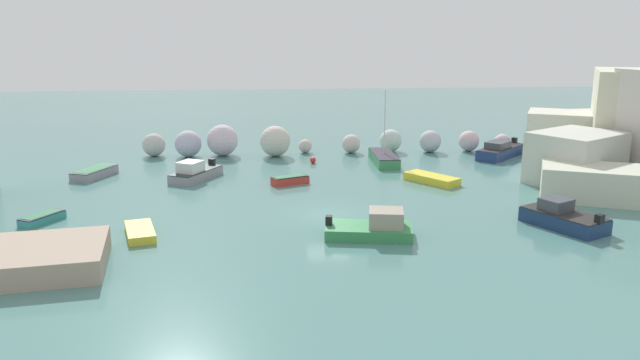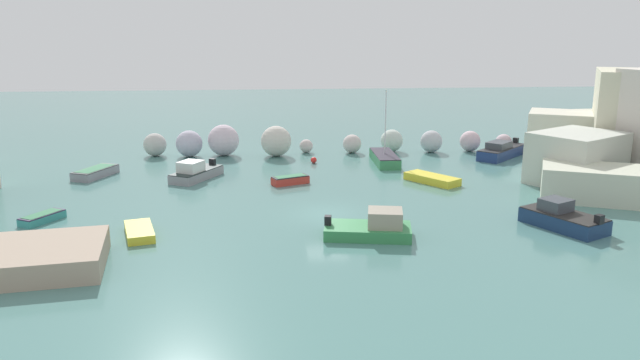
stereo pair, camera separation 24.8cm
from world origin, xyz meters
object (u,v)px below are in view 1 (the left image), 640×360
Objects in this scene: moored_boat_3 at (432,179)px; moored_boat_5 at (373,227)px; moored_boat_4 at (140,232)px; moored_boat_9 at (94,173)px; stone_dock at (28,259)px; moored_boat_8 at (384,158)px; moored_boat_1 at (563,218)px; moored_boat_0 at (195,172)px; moored_boat_2 at (500,151)px; channel_buoy at (313,160)px; moored_boat_7 at (290,180)px; moored_boat_6 at (42,218)px.

moored_boat_3 is 13.38m from moored_boat_5.
moored_boat_4 is 0.86× the size of moored_boat_9.
moored_boat_8 is at bearing 45.82° from stone_dock.
moored_boat_1 is 12.01m from moored_boat_3.
moored_boat_2 is at bearing 131.46° from moored_boat_0.
moored_boat_0 is at bearing 137.74° from moored_boat_5.
moored_boat_1 reaches higher than moored_boat_2.
moored_boat_9 is at bearing 149.97° from moored_boat_5.
moored_boat_4 is 0.59× the size of moored_boat_8.
channel_buoy is 17.33m from moored_boat_9.
stone_dock is 1.39× the size of moored_boat_5.
moored_boat_7 is (-14.90, 11.69, -0.25)m from moored_boat_1.
moored_boat_5 is at bearing -73.06° from moored_boat_6.
moored_boat_6 is 11.44m from moored_boat_9.
moored_boat_5 is at bearing -110.85° from moored_boat_4.
moored_boat_7 is (-3.87, 12.25, -0.22)m from moored_boat_5.
channel_buoy is 0.12× the size of moored_boat_3.
moored_boat_6 is at bearing 103.51° from stone_dock.
moored_boat_3 is (-8.50, -8.41, -0.31)m from moored_boat_2.
moored_boat_8 is at bearing 134.77° from moored_boat_0.
stone_dock reaches higher than moored_boat_6.
stone_dock is 1.40× the size of moored_boat_0.
moored_boat_4 is at bearing -86.45° from moored_boat_6.
moored_boat_3 is 10.40m from moored_boat_7.
moored_boat_1 is 11.04m from moored_boat_5.
moored_boat_5 is at bearing -85.35° from channel_buoy.
channel_buoy is 16.60m from moored_boat_2.
moored_boat_1 reaches higher than moored_boat_3.
moored_boat_2 reaches higher than moored_boat_3.
moored_boat_1 is at bearing 166.43° from moored_boat_3.
stone_dock is at bearing 10.01° from moored_boat_0.
stone_dock reaches higher than channel_buoy.
stone_dock is 39.55m from moored_boat_2.
channel_buoy is 0.18× the size of moored_boat_7.
moored_boat_8 is (15.24, 4.31, -0.10)m from moored_boat_0.
moored_boat_2 reaches higher than moored_boat_7.
moored_boat_8 is at bearing -60.04° from moored_boat_9.
moored_boat_0 reaches higher than channel_buoy.
moored_boat_8 reaches higher than moored_boat_1.
moored_boat_8 is (4.35, 18.68, -0.10)m from moored_boat_5.
moored_boat_1 is at bearing 119.43° from moored_boat_7.
stone_dock is 30.54m from moored_boat_8.
moored_boat_8 is (-2.15, 6.98, 0.16)m from moored_boat_3.
moored_boat_4 is (-1.77, -12.98, -0.31)m from moored_boat_0.
moored_boat_7 is 0.47× the size of moored_boat_8.
moored_boat_2 is 1.56× the size of moored_boat_4.
moored_boat_9 is (-5.92, 14.54, 0.12)m from moored_boat_4.
moored_boat_5 is 19.18m from moored_boat_8.
moored_boat_9 is (0.21, 11.44, 0.09)m from moored_boat_6.
moored_boat_5 reaches higher than channel_buoy.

